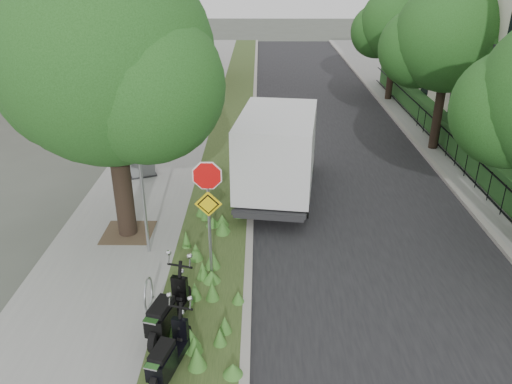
# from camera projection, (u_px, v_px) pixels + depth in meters

# --- Properties ---
(ground) EXTENTS (120.00, 120.00, 0.00)m
(ground) POSITION_uv_depth(u_px,v_px,m) (269.00, 296.00, 11.85)
(ground) COLOR #4C5147
(ground) RESTS_ON ground
(sidewalk_near) EXTENTS (3.50, 60.00, 0.12)m
(sidewalk_near) POSITION_uv_depth(u_px,v_px,m) (164.00, 148.00, 20.90)
(sidewalk_near) COLOR gray
(sidewalk_near) RESTS_ON ground
(verge) EXTENTS (2.00, 60.00, 0.12)m
(verge) POSITION_uv_depth(u_px,v_px,m) (229.00, 148.00, 20.89)
(verge) COLOR #2D411C
(verge) RESTS_ON ground
(kerb_near) EXTENTS (0.20, 60.00, 0.13)m
(kerb_near) POSITION_uv_depth(u_px,v_px,m) (253.00, 148.00, 20.88)
(kerb_near) COLOR #9E9991
(kerb_near) RESTS_ON ground
(road) EXTENTS (7.00, 60.00, 0.01)m
(road) POSITION_uv_depth(u_px,v_px,m) (336.00, 150.00, 20.88)
(road) COLOR black
(road) RESTS_ON ground
(kerb_far) EXTENTS (0.20, 60.00, 0.13)m
(kerb_far) POSITION_uv_depth(u_px,v_px,m) (420.00, 149.00, 20.83)
(kerb_far) COLOR #9E9991
(kerb_far) RESTS_ON ground
(footpath_far) EXTENTS (3.20, 60.00, 0.12)m
(footpath_far) POSITION_uv_depth(u_px,v_px,m) (461.00, 149.00, 20.82)
(footpath_far) COLOR gray
(footpath_far) RESTS_ON ground
(street_tree_main) EXTENTS (6.21, 5.54, 7.66)m
(street_tree_main) POSITION_uv_depth(u_px,v_px,m) (105.00, 68.00, 12.42)
(street_tree_main) COLOR black
(street_tree_main) RESTS_ON ground
(bare_post) EXTENTS (0.08, 0.08, 4.00)m
(bare_post) POSITION_uv_depth(u_px,v_px,m) (142.00, 184.00, 12.60)
(bare_post) COLOR #A5A8AD
(bare_post) RESTS_ON ground
(bike_hoop) EXTENTS (0.06, 0.78, 0.77)m
(bike_hoop) POSITION_uv_depth(u_px,v_px,m) (148.00, 294.00, 11.12)
(bike_hoop) COLOR #A5A8AD
(bike_hoop) RESTS_ON ground
(sign_assembly) EXTENTS (0.94, 0.08, 3.22)m
(sign_assembly) POSITION_uv_depth(u_px,v_px,m) (208.00, 198.00, 11.40)
(sign_assembly) COLOR #A5A8AD
(sign_assembly) RESTS_ON ground
(fence_far) EXTENTS (0.04, 24.00, 1.00)m
(fence_far) POSITION_uv_depth(u_px,v_px,m) (439.00, 135.00, 20.57)
(fence_far) COLOR black
(fence_far) RESTS_ON ground
(hedge_far) EXTENTS (1.00, 24.00, 1.10)m
(hedge_far) POSITION_uv_depth(u_px,v_px,m) (456.00, 135.00, 20.56)
(hedge_far) COLOR #1C4F23
(hedge_far) RESTS_ON footpath_far
(brick_building) EXTENTS (9.40, 10.40, 8.30)m
(brick_building) POSITION_uv_depth(u_px,v_px,m) (106.00, 14.00, 30.03)
(brick_building) COLOR maroon
(brick_building) RESTS_ON ground
(far_tree_b) EXTENTS (4.83, 4.31, 6.56)m
(far_tree_b) POSITION_uv_depth(u_px,v_px,m) (447.00, 42.00, 19.04)
(far_tree_b) COLOR black
(far_tree_b) RESTS_ON ground
(far_tree_c) EXTENTS (4.37, 3.89, 5.93)m
(far_tree_c) POSITION_uv_depth(u_px,v_px,m) (395.00, 27.00, 26.45)
(far_tree_c) COLOR black
(far_tree_c) RESTS_ON ground
(scooter_near) EXTENTS (0.73, 1.90, 0.92)m
(scooter_near) POSITION_uv_depth(u_px,v_px,m) (166.00, 318.00, 10.28)
(scooter_near) COLOR black
(scooter_near) RESTS_ON ground
(scooter_far) EXTENTS (0.65, 1.69, 0.82)m
(scooter_far) POSITION_uv_depth(u_px,v_px,m) (167.00, 360.00, 9.26)
(scooter_far) COLOR black
(scooter_far) RESTS_ON ground
(box_truck) EXTENTS (2.91, 5.82, 2.52)m
(box_truck) POSITION_uv_depth(u_px,v_px,m) (279.00, 149.00, 16.28)
(box_truck) COLOR #262628
(box_truck) RESTS_ON ground
(utility_cabinet) EXTENTS (1.10, 0.93, 1.25)m
(utility_cabinet) POSITION_uv_depth(u_px,v_px,m) (141.00, 160.00, 17.92)
(utility_cabinet) COLOR #262628
(utility_cabinet) RESTS_ON ground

